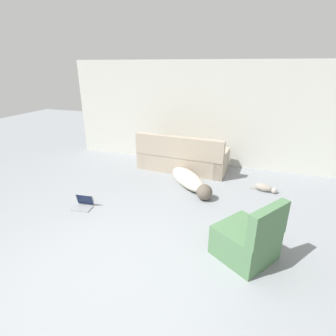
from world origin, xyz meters
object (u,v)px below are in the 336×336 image
at_px(dog, 190,181).
at_px(side_chair, 248,240).
at_px(laptop_open, 84,203).
at_px(couch, 182,159).
at_px(cat, 265,188).

distance_m(dog, side_chair, 2.19).
bearing_deg(dog, laptop_open, -91.28).
xyz_separation_m(couch, cat, (1.89, -0.60, -0.20)).
height_order(dog, side_chair, side_chair).
distance_m(cat, laptop_open, 3.49).
xyz_separation_m(couch, laptop_open, (-1.16, -2.29, -0.20)).
distance_m(dog, laptop_open, 2.10).
bearing_deg(laptop_open, cat, 23.08).
relative_size(dog, cat, 2.62).
relative_size(dog, laptop_open, 3.93).
height_order(couch, dog, couch).
xyz_separation_m(dog, cat, (1.46, 0.31, -0.08)).
bearing_deg(side_chair, laptop_open, -64.52).
xyz_separation_m(couch, side_chair, (1.65, -2.72, 0.00)).
distance_m(cat, side_chair, 2.14).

